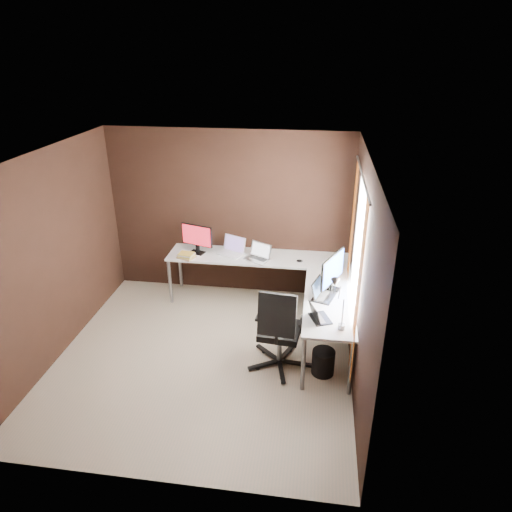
{
  "coord_description": "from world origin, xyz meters",
  "views": [
    {
      "loc": [
        1.29,
        -4.49,
        3.56
      ],
      "look_at": [
        0.52,
        0.95,
        0.99
      ],
      "focal_mm": 32.0,
      "sensor_mm": 36.0,
      "label": 1
    }
  ],
  "objects": [
    {
      "name": "room",
      "position": [
        0.34,
        0.07,
        1.28
      ],
      "size": [
        3.6,
        3.6,
        2.5
      ],
      "color": "gray",
      "rests_on": "ground"
    },
    {
      "name": "desk",
      "position": [
        0.84,
        1.04,
        0.68
      ],
      "size": [
        2.65,
        2.25,
        0.73
      ],
      "color": "white",
      "rests_on": "ground"
    },
    {
      "name": "drawer_pedestal",
      "position": [
        1.43,
        1.15,
        0.3
      ],
      "size": [
        0.42,
        0.5,
        0.6
      ],
      "primitive_type": "cube",
      "color": "white",
      "rests_on": "ground"
    },
    {
      "name": "monitor_left",
      "position": [
        -0.43,
        1.51,
        0.98
      ],
      "size": [
        0.49,
        0.21,
        0.44
      ],
      "rotation": [
        0.0,
        0.0,
        -0.31
      ],
      "color": "black",
      "rests_on": "desk"
    },
    {
      "name": "monitor_right",
      "position": [
        1.53,
        0.61,
        1.01
      ],
      "size": [
        0.28,
        0.56,
        0.5
      ],
      "rotation": [
        0.0,
        0.0,
        1.14
      ],
      "color": "black",
      "rests_on": "desk"
    },
    {
      "name": "laptop_white",
      "position": [
        0.08,
        1.56,
        0.78
      ],
      "size": [
        0.44,
        0.39,
        0.25
      ],
      "rotation": [
        0.0,
        0.0,
        -0.42
      ],
      "color": "white",
      "rests_on": "desk"
    },
    {
      "name": "laptop_silver",
      "position": [
        0.49,
        1.41,
        0.78
      ],
      "size": [
        0.42,
        0.38,
        0.23
      ],
      "rotation": [
        0.0,
        0.0,
        -0.5
      ],
      "color": "silver",
      "rests_on": "desk"
    },
    {
      "name": "laptop_black_big",
      "position": [
        1.41,
        0.44,
        0.78
      ],
      "size": [
        0.33,
        0.39,
        0.22
      ],
      "rotation": [
        0.0,
        0.0,
        1.27
      ],
      "color": "black",
      "rests_on": "desk"
    },
    {
      "name": "laptop_black_small",
      "position": [
        1.37,
        -0.08,
        0.77
      ],
      "size": [
        0.29,
        0.33,
        0.19
      ],
      "rotation": [
        0.0,
        0.0,
        1.96
      ],
      "color": "black",
      "rests_on": "desk"
    },
    {
      "name": "book_stack",
      "position": [
        -0.55,
        1.3,
        0.77
      ],
      "size": [
        0.28,
        0.25,
        0.07
      ],
      "rotation": [
        0.0,
        0.0,
        -0.25
      ],
      "color": "tan",
      "rests_on": "desk"
    },
    {
      "name": "mouse_left",
      "position": [
        -0.57,
        1.34,
        0.75
      ],
      "size": [
        0.09,
        0.06,
        0.03
      ],
      "primitive_type": "ellipsoid",
      "rotation": [
        0.0,
        0.0,
        0.05
      ],
      "color": "black",
      "rests_on": "desk"
    },
    {
      "name": "mouse_corner",
      "position": [
        1.09,
        1.39,
        0.75
      ],
      "size": [
        0.11,
        0.09,
        0.04
      ],
      "primitive_type": "ellipsoid",
      "rotation": [
        0.0,
        0.0,
        -0.41
      ],
      "color": "black",
      "rests_on": "desk"
    },
    {
      "name": "desk_lamp",
      "position": [
        1.56,
        -0.17,
        1.09
      ],
      "size": [
        0.19,
        0.22,
        0.58
      ],
      "rotation": [
        0.0,
        0.0,
        0.37
      ],
      "color": "slate",
      "rests_on": "desk"
    },
    {
      "name": "office_chair",
      "position": [
        0.94,
        -0.03,
        0.32
      ],
      "size": [
        0.61,
        0.61,
        1.09
      ],
      "rotation": [
        0.0,
        0.0,
        -0.1
      ],
      "color": "black",
      "rests_on": "ground"
    },
    {
      "name": "wastebasket",
      "position": [
        1.47,
        -0.09,
        0.15
      ],
      "size": [
        0.35,
        0.35,
        0.31
      ],
      "primitive_type": "cylinder",
      "rotation": [
        0.0,
        0.0,
        0.37
      ],
      "color": "black",
      "rests_on": "ground"
    }
  ]
}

